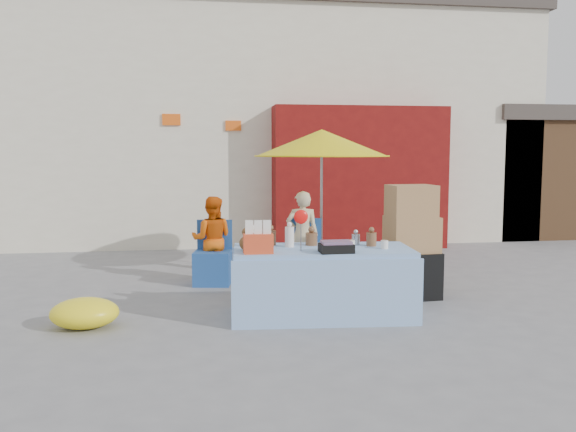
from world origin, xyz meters
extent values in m
plane|color=slate|center=(0.00, 0.00, 0.00)|extent=(80.00, 80.00, 0.00)
cube|color=silver|center=(0.00, 7.00, 2.25)|extent=(12.00, 5.00, 4.50)
cube|color=#3F3833|center=(0.00, 7.00, 4.70)|extent=(12.20, 5.20, 0.40)
cube|color=maroon|center=(2.20, 4.20, 1.30)|extent=(3.20, 0.60, 2.60)
cube|color=#4C331E|center=(6.50, 6.00, 1.20)|extent=(2.60, 3.00, 2.40)
cube|color=#3F3833|center=(6.50, 6.00, 2.55)|extent=(2.80, 3.20, 0.30)
sphere|color=#1E5919|center=(3.80, 10.00, 5.90)|extent=(3.80, 3.80, 3.80)
cube|color=#E75813|center=(-1.20, 4.48, 2.35)|extent=(0.32, 0.04, 0.20)
cube|color=#E75813|center=(-0.10, 4.48, 2.25)|extent=(0.28, 0.04, 0.18)
cube|color=#8AABDD|center=(0.55, -0.34, 0.37)|extent=(1.96, 1.00, 0.75)
cube|color=#8AABDD|center=(0.51, -0.78, 0.35)|extent=(1.94, 0.18, 0.70)
cube|color=#8AABDD|center=(0.58, 0.10, 0.35)|extent=(1.94, 0.18, 0.70)
cylinder|color=white|center=(-0.19, -0.13, 0.84)|extent=(0.12, 0.12, 0.18)
cylinder|color=brown|center=(0.02, -0.05, 0.83)|extent=(0.13, 0.13, 0.16)
cylinder|color=white|center=(0.21, -0.21, 0.86)|extent=(0.11, 0.11, 0.22)
cylinder|color=brown|center=(0.46, -0.13, 0.82)|extent=(0.14, 0.14, 0.14)
cylinder|color=#B2B2B7|center=(0.96, -0.15, 0.81)|extent=(0.10, 0.10, 0.12)
cylinder|color=brown|center=(1.10, -0.29, 0.82)|extent=(0.12, 0.12, 0.15)
cylinder|color=white|center=(0.84, -0.42, 0.79)|extent=(0.09, 0.09, 0.09)
cylinder|color=white|center=(1.18, -0.49, 0.79)|extent=(0.09, 0.09, 0.09)
sphere|color=brown|center=(-0.28, -0.38, 0.82)|extent=(0.15, 0.15, 0.15)
ellipsoid|color=red|center=(0.29, -0.47, 1.10)|extent=(0.15, 0.06, 0.15)
cube|color=#D84220|center=(-0.17, -0.59, 0.85)|extent=(0.31, 0.16, 0.20)
cube|color=black|center=(0.62, -0.65, 0.79)|extent=(0.36, 0.27, 0.09)
cube|color=#214C97|center=(-0.58, 1.46, 0.23)|extent=(0.55, 0.54, 0.45)
cube|color=#214C97|center=(-0.54, 1.68, 0.65)|extent=(0.48, 0.12, 0.40)
cube|color=#214C97|center=(0.67, 1.46, 0.23)|extent=(0.55, 0.54, 0.45)
cube|color=#214C97|center=(0.71, 1.68, 0.65)|extent=(0.48, 0.12, 0.40)
imported|color=#E4580C|center=(-0.58, 1.61, 0.59)|extent=(0.64, 0.54, 1.18)
imported|color=beige|center=(0.67, 1.61, 0.62)|extent=(0.50, 0.37, 1.24)
cylinder|color=gray|center=(0.97, 1.76, 1.00)|extent=(0.04, 0.04, 2.00)
cone|color=yellow|center=(0.97, 1.76, 1.90)|extent=(1.90, 1.90, 0.38)
cylinder|color=yellow|center=(0.97, 1.76, 1.72)|extent=(1.90, 1.90, 0.02)
cube|color=black|center=(1.80, 0.35, 0.28)|extent=(0.65, 0.55, 0.57)
cube|color=#A7794B|center=(1.80, 0.35, 0.78)|extent=(0.61, 0.49, 0.43)
cube|color=#A7794B|center=(1.77, 0.33, 1.19)|extent=(0.57, 0.44, 0.38)
ellipsoid|color=yellow|center=(-1.92, -0.42, 0.15)|extent=(0.85, 0.77, 0.31)
camera|label=1|loc=(-0.80, -6.67, 1.77)|focal=38.00mm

